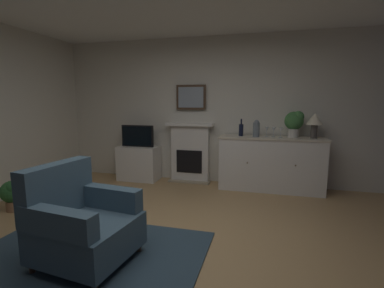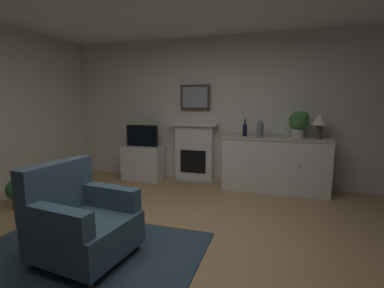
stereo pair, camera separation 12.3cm
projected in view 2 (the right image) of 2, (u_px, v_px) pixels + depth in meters
ground_plane at (167, 257)px, 2.79m from camera, size 5.97×5.33×0.10m
wall_rear at (220, 111)px, 5.07m from camera, size 5.97×0.06×2.63m
area_rug at (77, 261)px, 2.62m from camera, size 2.23×1.82×0.02m
fireplace_unit at (194, 152)px, 5.20m from camera, size 0.87×0.30×1.10m
framed_picture at (195, 97)px, 5.08m from camera, size 0.55×0.04×0.45m
sideboard_cabinet at (275, 164)px, 4.63m from camera, size 1.72×0.49×0.91m
table_lamp at (320, 121)px, 4.33m from camera, size 0.26×0.26×0.40m
wine_bottle at (245, 130)px, 4.71m from camera, size 0.08×0.08×0.29m
wine_glass_left at (271, 130)px, 4.59m from camera, size 0.07×0.07×0.16m
wine_glass_center at (278, 130)px, 4.53m from camera, size 0.07×0.07×0.16m
wine_glass_right at (285, 131)px, 4.46m from camera, size 0.07×0.07×0.16m
vase_decorative at (260, 129)px, 4.56m from camera, size 0.11×0.11×0.28m
tv_cabinet at (143, 163)px, 5.36m from camera, size 0.75×0.42×0.65m
tv_set at (142, 136)px, 5.26m from camera, size 0.62×0.07×0.40m
potted_plant_fern at (18, 191)px, 3.89m from camera, size 0.30×0.30×0.43m
potted_plant_small at (299, 122)px, 4.46m from camera, size 0.30×0.30×0.43m
armchair at (80, 221)px, 2.61m from camera, size 0.89×0.86×0.92m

